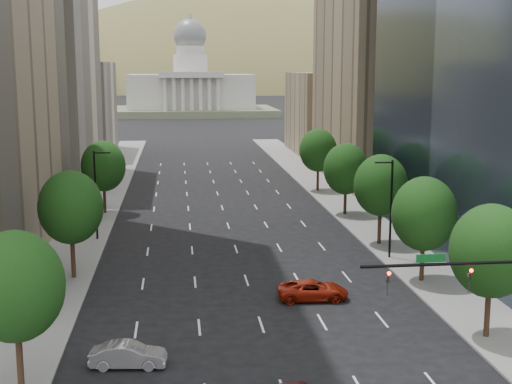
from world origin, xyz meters
name	(u,v)px	position (x,y,z in m)	size (l,w,h in m)	color
sidewalk_left	(70,253)	(-15.50, 60.00, 0.07)	(6.00, 200.00, 0.15)	slate
sidewalk_right	(394,244)	(15.50, 60.00, 0.07)	(6.00, 200.00, 0.15)	slate
midrise_cream_left	(41,64)	(-25.00, 103.00, 17.50)	(14.00, 30.00, 35.00)	beige
filler_left	(75,109)	(-25.00, 136.00, 9.00)	(14.00, 26.00, 18.00)	beige
parking_tan_right	(377,81)	(25.00, 100.00, 15.00)	(14.00, 30.00, 30.00)	#8C7759
filler_right	(329,113)	(25.00, 133.00, 8.00)	(14.00, 26.00, 16.00)	#8C7759
tree_right_1	(491,251)	(14.00, 36.00, 5.75)	(5.20, 5.20, 8.75)	#382316
tree_right_2	(424,214)	(14.00, 48.00, 5.60)	(5.20, 5.20, 8.61)	#382316
tree_right_3	(381,185)	(14.00, 60.00, 5.89)	(5.20, 5.20, 8.89)	#382316
tree_right_4	(346,169)	(14.00, 74.00, 5.46)	(5.20, 5.20, 8.46)	#382316
tree_right_5	(318,150)	(14.00, 90.00, 5.75)	(5.20, 5.20, 8.75)	#382316
tree_left_0	(15,287)	(-14.00, 32.00, 5.75)	(5.20, 5.20, 8.75)	#382316
tree_left_1	(71,208)	(-14.00, 52.00, 5.96)	(5.20, 5.20, 8.97)	#382316
tree_left_2	(103,166)	(-14.00, 78.00, 5.68)	(5.20, 5.20, 8.68)	#382316
streetlight_rn	(390,206)	(13.44, 55.00, 4.84)	(1.70, 0.20, 9.00)	black
streetlight_ln	(96,193)	(-13.44, 65.00, 4.84)	(1.70, 0.20, 9.00)	black
traffic_signal	(478,292)	(10.53, 30.00, 5.17)	(9.12, 0.40, 7.38)	black
capitol	(191,91)	(0.00, 249.71, 8.58)	(60.00, 40.00, 35.20)	#596647
foothills	(223,131)	(34.67, 599.39, -37.78)	(720.00, 413.00, 263.00)	olive
car_silver	(128,355)	(-8.45, 34.19, 0.72)	(1.53, 4.40, 1.45)	gray
car_red_far	(313,290)	(4.43, 44.70, 0.74)	(2.44, 5.30, 1.47)	maroon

